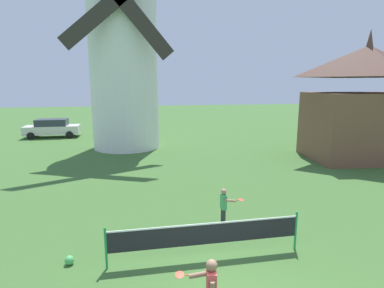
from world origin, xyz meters
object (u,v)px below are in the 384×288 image
(player_far, at_px, (224,205))
(chapel, at_px, (363,105))
(tennis_net, at_px, (206,234))
(stray_ball, at_px, (69,260))
(parked_car_cream, at_px, (52,128))
(parked_car_blue, at_px, (130,125))
(windmill, at_px, (123,52))

(player_far, relative_size, chapel, 0.16)
(tennis_net, relative_size, stray_ball, 22.12)
(player_far, bearing_deg, stray_ball, -162.39)
(player_far, relative_size, parked_car_cream, 0.28)
(stray_ball, bearing_deg, parked_car_blue, 86.23)
(windmill, height_order, tennis_net, windmill)
(parked_car_blue, xyz_separation_m, chapel, (13.86, -12.25, 2.47))
(tennis_net, xyz_separation_m, parked_car_blue, (-2.11, 21.33, 0.12))
(windmill, distance_m, player_far, 15.06)
(player_far, distance_m, parked_car_cream, 21.27)
(player_far, bearing_deg, chapel, 34.16)
(parked_car_cream, height_order, parked_car_blue, same)
(chapel, bearing_deg, parked_car_blue, 138.53)
(stray_ball, bearing_deg, tennis_net, -5.97)
(windmill, height_order, parked_car_cream, windmill)
(parked_car_cream, relative_size, chapel, 0.59)
(stray_ball, bearing_deg, windmill, 85.34)
(windmill, bearing_deg, parked_car_blue, 88.41)
(tennis_net, bearing_deg, chapel, 37.70)
(windmill, xyz_separation_m, player_far, (3.30, -13.44, -5.96))
(player_far, xyz_separation_m, chapel, (10.73, 7.28, 2.58))
(windmill, relative_size, stray_ball, 56.86)
(parked_car_cream, relative_size, parked_car_blue, 1.10)
(stray_ball, distance_m, parked_car_cream, 21.03)
(parked_car_cream, bearing_deg, chapel, -29.82)
(player_far, xyz_separation_m, stray_ball, (-4.51, -1.43, -0.59))
(player_far, bearing_deg, tennis_net, -119.53)
(player_far, height_order, stray_ball, player_far)
(windmill, relative_size, chapel, 1.74)
(tennis_net, xyz_separation_m, parked_car_cream, (-8.62, 20.75, 0.13))
(windmill, bearing_deg, tennis_net, -81.49)
(tennis_net, distance_m, chapel, 15.07)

